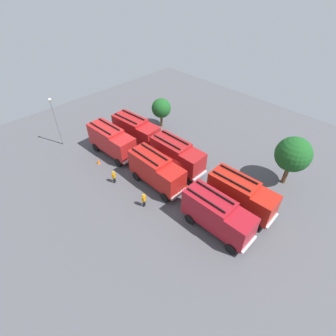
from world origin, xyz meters
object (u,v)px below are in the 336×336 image
firefighter_1 (192,157)px  tree_0 (161,108)px  traffic_cone_1 (98,162)px  firefighter_0 (144,200)px  lamppost (56,119)px  fire_truck_5 (241,194)px  firefighter_2 (114,177)px  fire_truck_1 (156,170)px  fire_truck_4 (177,155)px  tree_1 (293,155)px  traffic_cone_0 (187,187)px  fire_truck_0 (111,140)px  fire_truck_2 (217,214)px  fire_truck_3 (136,130)px

firefighter_1 → tree_0: tree_0 is taller
tree_0 → traffic_cone_1: (1.07, -12.26, -2.72)m
firefighter_0 → lamppost: bearing=163.4°
lamppost → fire_truck_5: bearing=17.0°
firefighter_2 → traffic_cone_1: firefighter_2 is taller
fire_truck_1 → fire_truck_4: (-0.34, 3.75, 0.00)m
fire_truck_4 → tree_1: (10.65, 7.13, 1.94)m
fire_truck_1 → firefighter_1: fire_truck_1 is taller
firefighter_2 → traffic_cone_1: size_ratio=2.72×
firefighter_1 → traffic_cone_0: size_ratio=3.08×
fire_truck_1 → traffic_cone_0: bearing=32.7°
fire_truck_1 → traffic_cone_1: 8.75m
fire_truck_0 → fire_truck_4: size_ratio=1.01×
fire_truck_2 → tree_0: tree_0 is taller
fire_truck_0 → fire_truck_3: 3.88m
firefighter_0 → fire_truck_2: bearing=4.4°
firefighter_1 → lamppost: lamppost is taller
firefighter_2 → fire_truck_1: bearing=16.2°
fire_truck_1 → lamppost: lamppost is taller
traffic_cone_1 → lamppost: 8.25m
fire_truck_4 → traffic_cone_1: bearing=-141.3°
fire_truck_5 → lamppost: lamppost is taller
fire_truck_1 → firefighter_0: bearing=-64.1°
firefighter_0 → traffic_cone_0: bearing=55.8°
fire_truck_3 → tree_0: 5.87m
fire_truck_3 → tree_1: (18.57, 7.09, 1.94)m
tree_1 → fire_truck_1: bearing=-133.5°
fire_truck_4 → lamppost: 16.95m
tree_1 → traffic_cone_1: bearing=-143.5°
fire_truck_1 → fire_truck_5: 9.58m
fire_truck_4 → firefighter_0: size_ratio=4.25×
fire_truck_1 → tree_0: bearing=134.0°
lamppost → traffic_cone_0: bearing=17.5°
firefighter_2 → tree_0: tree_0 is taller
fire_truck_0 → traffic_cone_0: 11.91m
fire_truck_3 → tree_1: bearing=16.1°
firefighter_2 → tree_1: size_ratio=0.26×
firefighter_1 → tree_0: (-9.58, 3.70, 2.01)m
traffic_cone_1 → fire_truck_0: bearing=99.0°
firefighter_0 → lamppost: 17.25m
tree_0 → fire_truck_3: bearing=-80.9°
firefighter_2 → tree_0: 14.15m
fire_truck_1 → fire_truck_2: same height
firefighter_0 → tree_1: (8.72, 14.17, 3.13)m
fire_truck_2 → firefighter_0: bearing=-158.1°
fire_truck_3 → firefighter_2: (4.55, -7.14, -1.26)m
firefighter_0 → firefighter_1: size_ratio=0.96×
firefighter_2 → traffic_cone_1: (-4.39, 0.62, -0.59)m
fire_truck_5 → firefighter_1: size_ratio=4.10×
tree_0 → fire_truck_0: bearing=-86.1°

